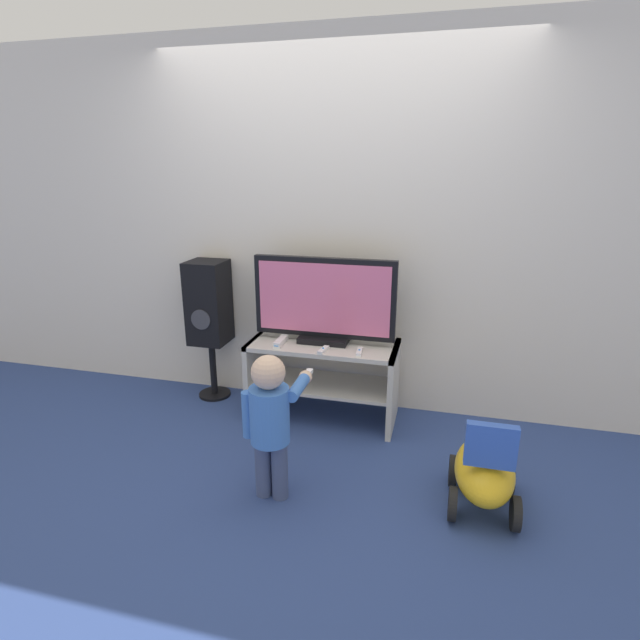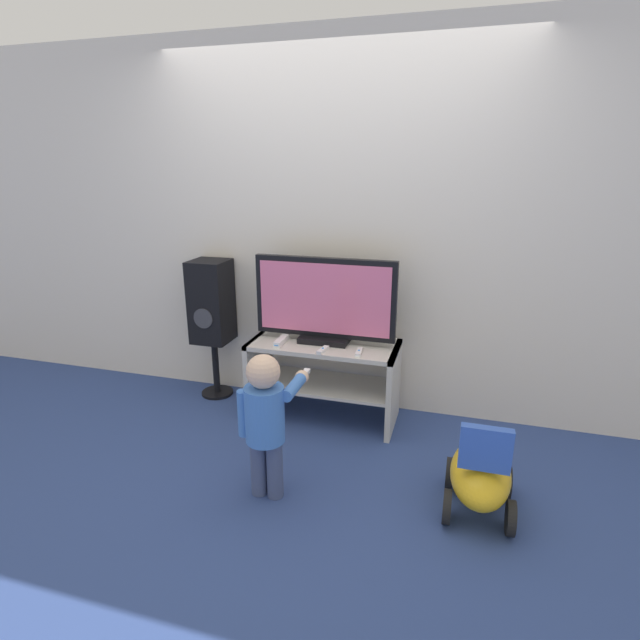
{
  "view_description": "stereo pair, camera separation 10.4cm",
  "coord_description": "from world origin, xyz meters",
  "px_view_note": "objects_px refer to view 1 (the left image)",
  "views": [
    {
      "loc": [
        0.78,
        -2.9,
        1.74
      ],
      "look_at": [
        0.0,
        0.14,
        0.76
      ],
      "focal_mm": 28.0,
      "sensor_mm": 36.0,
      "label": 1
    },
    {
      "loc": [
        0.88,
        -2.87,
        1.74
      ],
      "look_at": [
        0.0,
        0.14,
        0.76
      ],
      "focal_mm": 28.0,
      "sensor_mm": 36.0,
      "label": 2
    }
  ],
  "objects_px": {
    "remote_secondary": "(323,350)",
    "ride_on_toy": "(484,471)",
    "child": "(271,415)",
    "game_console": "(281,341)",
    "television": "(324,301)",
    "speaker_tower": "(209,306)",
    "remote_primary": "(359,352)"
  },
  "relations": [
    {
      "from": "remote_primary",
      "to": "speaker_tower",
      "type": "height_order",
      "value": "speaker_tower"
    },
    {
      "from": "remote_secondary",
      "to": "speaker_tower",
      "type": "relative_size",
      "value": 0.13
    },
    {
      "from": "remote_primary",
      "to": "ride_on_toy",
      "type": "xyz_separation_m",
      "value": [
        0.78,
        -0.61,
        -0.37
      ]
    },
    {
      "from": "television",
      "to": "remote_primary",
      "type": "height_order",
      "value": "television"
    },
    {
      "from": "game_console",
      "to": "television",
      "type": "bearing_deg",
      "value": 22.26
    },
    {
      "from": "television",
      "to": "speaker_tower",
      "type": "relative_size",
      "value": 0.91
    },
    {
      "from": "speaker_tower",
      "to": "ride_on_toy",
      "type": "distance_m",
      "value": 2.21
    },
    {
      "from": "remote_secondary",
      "to": "ride_on_toy",
      "type": "relative_size",
      "value": 0.24
    },
    {
      "from": "game_console",
      "to": "child",
      "type": "distance_m",
      "value": 0.87
    },
    {
      "from": "ride_on_toy",
      "to": "television",
      "type": "bearing_deg",
      "value": 144.01
    },
    {
      "from": "television",
      "to": "speaker_tower",
      "type": "height_order",
      "value": "television"
    },
    {
      "from": "child",
      "to": "ride_on_toy",
      "type": "bearing_deg",
      "value": 9.44
    },
    {
      "from": "remote_secondary",
      "to": "child",
      "type": "relative_size",
      "value": 0.16
    },
    {
      "from": "remote_primary",
      "to": "speaker_tower",
      "type": "distance_m",
      "value": 1.23
    },
    {
      "from": "television",
      "to": "game_console",
      "type": "height_order",
      "value": "television"
    },
    {
      "from": "child",
      "to": "speaker_tower",
      "type": "relative_size",
      "value": 0.77
    },
    {
      "from": "ride_on_toy",
      "to": "speaker_tower",
      "type": "bearing_deg",
      "value": 156.15
    },
    {
      "from": "speaker_tower",
      "to": "ride_on_toy",
      "type": "xyz_separation_m",
      "value": [
        1.97,
        -0.87,
        -0.52
      ]
    },
    {
      "from": "game_console",
      "to": "remote_primary",
      "type": "bearing_deg",
      "value": -4.83
    },
    {
      "from": "speaker_tower",
      "to": "ride_on_toy",
      "type": "bearing_deg",
      "value": -23.85
    },
    {
      "from": "ride_on_toy",
      "to": "child",
      "type": "bearing_deg",
      "value": -170.56
    },
    {
      "from": "television",
      "to": "remote_primary",
      "type": "distance_m",
      "value": 0.42
    },
    {
      "from": "speaker_tower",
      "to": "television",
      "type": "bearing_deg",
      "value": -6.5
    },
    {
      "from": "game_console",
      "to": "ride_on_toy",
      "type": "relative_size",
      "value": 0.36
    },
    {
      "from": "game_console",
      "to": "ride_on_toy",
      "type": "xyz_separation_m",
      "value": [
        1.33,
        -0.65,
        -0.37
      ]
    },
    {
      "from": "game_console",
      "to": "remote_secondary",
      "type": "height_order",
      "value": "game_console"
    },
    {
      "from": "game_console",
      "to": "remote_secondary",
      "type": "xyz_separation_m",
      "value": [
        0.32,
        -0.08,
        -0.01
      ]
    },
    {
      "from": "remote_primary",
      "to": "ride_on_toy",
      "type": "height_order",
      "value": "remote_primary"
    },
    {
      "from": "game_console",
      "to": "child",
      "type": "height_order",
      "value": "child"
    },
    {
      "from": "child",
      "to": "speaker_tower",
      "type": "height_order",
      "value": "speaker_tower"
    },
    {
      "from": "game_console",
      "to": "speaker_tower",
      "type": "height_order",
      "value": "speaker_tower"
    },
    {
      "from": "remote_primary",
      "to": "remote_secondary",
      "type": "height_order",
      "value": "same"
    }
  ]
}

